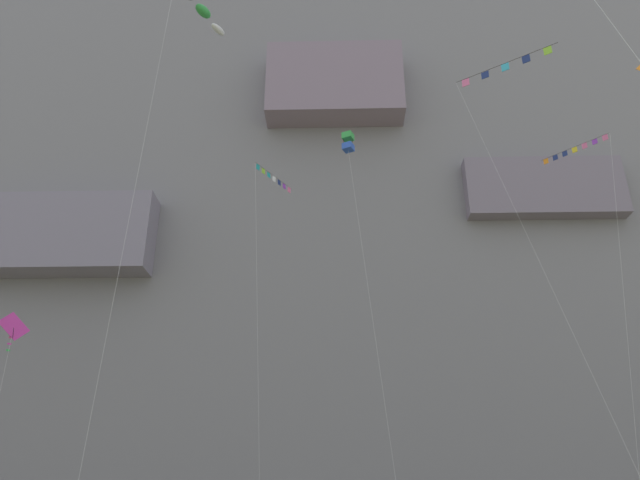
% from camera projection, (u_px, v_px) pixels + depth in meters
% --- Properties ---
extents(cliff_face, '(180.00, 30.87, 70.76)m').
position_uv_depth(cliff_face, '(336.00, 217.00, 70.80)').
color(cliff_face, gray).
rests_on(cliff_face, ground).
extents(kite_banner_high_right, '(3.31, 3.21, 25.39)m').
position_uv_depth(kite_banner_high_right, '(583.00, 183.00, 37.73)').
color(kite_banner_high_right, black).
rests_on(kite_banner_high_right, ground).
extents(kite_diamond_front_field, '(2.76, 3.93, 16.33)m').
position_uv_depth(kite_diamond_front_field, '(13.00, 331.00, 40.78)').
color(kite_diamond_front_field, '#CC3399').
rests_on(kite_diamond_front_field, ground).
extents(kite_banner_high_left, '(5.57, 5.98, 29.90)m').
position_uv_depth(kite_banner_high_left, '(510.00, 86.00, 37.53)').
color(kite_banner_high_left, black).
rests_on(kite_banner_high_left, ground).
extents(kite_banner_near_cliff, '(2.31, 3.94, 26.25)m').
position_uv_depth(kite_banner_near_cliff, '(272.00, 204.00, 43.04)').
color(kite_banner_near_cliff, black).
rests_on(kite_banner_near_cliff, ground).
extents(kite_box_upper_left, '(2.83, 6.36, 29.39)m').
position_uv_depth(kite_box_upper_left, '(348.00, 143.00, 44.35)').
color(kite_box_upper_left, green).
rests_on(kite_box_upper_left, ground).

